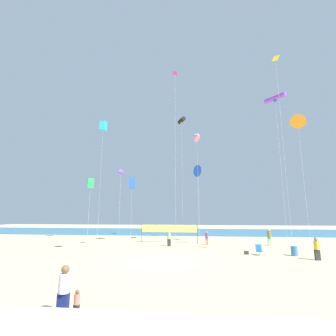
{
  "coord_description": "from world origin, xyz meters",
  "views": [
    {
      "loc": [
        2.57,
        -19.12,
        3.56
      ],
      "look_at": [
        -0.47,
        8.58,
        8.82
      ],
      "focal_mm": 25.94,
      "sensor_mm": 36.0,
      "label": 1
    }
  ],
  "objects_px": {
    "kite_blue_box": "(132,183)",
    "kite_violet_inflatable": "(121,172)",
    "volleyball_net": "(169,229)",
    "kite_orange_delta": "(298,122)",
    "kite_blue_delta": "(198,171)",
    "kite_pink_inflatable": "(197,138)",
    "kite_violet_tube": "(275,98)",
    "kite_black_tube": "(182,121)",
    "beachgoer_mustard_shirt": "(317,248)",
    "beachgoer_olive_shirt": "(269,237)",
    "beachgoer_plum_shirt": "(207,238)",
    "kite_green_box": "(90,184)",
    "kite_magenta_diamond": "(175,78)",
    "folding_beach_chair": "(259,250)",
    "kite_cyan_box": "(103,126)",
    "trash_barrel": "(294,251)",
    "toddler_figure": "(77,302)",
    "mother_figure": "(64,289)",
    "beach_handbag": "(246,253)",
    "kite_yellow_diamond": "(275,61)",
    "beachgoer_sage_shirt": "(169,238)"
  },
  "relations": [
    {
      "from": "beachgoer_sage_shirt",
      "to": "beach_handbag",
      "type": "distance_m",
      "value": 8.82
    },
    {
      "from": "toddler_figure",
      "to": "kite_cyan_box",
      "type": "bearing_deg",
      "value": 130.64
    },
    {
      "from": "toddler_figure",
      "to": "kite_black_tube",
      "type": "distance_m",
      "value": 31.3
    },
    {
      "from": "kite_cyan_box",
      "to": "folding_beach_chair",
      "type": "bearing_deg",
      "value": -23.42
    },
    {
      "from": "kite_orange_delta",
      "to": "kite_violet_tube",
      "type": "bearing_deg",
      "value": 89.93
    },
    {
      "from": "kite_green_box",
      "to": "kite_blue_box",
      "type": "bearing_deg",
      "value": 76.54
    },
    {
      "from": "kite_blue_box",
      "to": "kite_violet_inflatable",
      "type": "bearing_deg",
      "value": -87.91
    },
    {
      "from": "kite_violet_inflatable",
      "to": "kite_yellow_diamond",
      "type": "bearing_deg",
      "value": -3.41
    },
    {
      "from": "kite_blue_box",
      "to": "kite_cyan_box",
      "type": "xyz_separation_m",
      "value": [
        -4.1,
        -0.76,
        7.93
      ]
    },
    {
      "from": "kite_black_tube",
      "to": "kite_magenta_diamond",
      "type": "height_order",
      "value": "kite_magenta_diamond"
    },
    {
      "from": "trash_barrel",
      "to": "volleyball_net",
      "type": "distance_m",
      "value": 14.43
    },
    {
      "from": "kite_yellow_diamond",
      "to": "kite_magenta_diamond",
      "type": "distance_m",
      "value": 11.1
    },
    {
      "from": "kite_green_box",
      "to": "kite_magenta_diamond",
      "type": "bearing_deg",
      "value": 19.94
    },
    {
      "from": "beachgoer_mustard_shirt",
      "to": "volleyball_net",
      "type": "bearing_deg",
      "value": -36.9
    },
    {
      "from": "beachgoer_olive_shirt",
      "to": "beachgoer_plum_shirt",
      "type": "distance_m",
      "value": 7.08
    },
    {
      "from": "beachgoer_sage_shirt",
      "to": "kite_violet_inflatable",
      "type": "bearing_deg",
      "value": -84.75
    },
    {
      "from": "beachgoer_plum_shirt",
      "to": "kite_blue_box",
      "type": "relative_size",
      "value": 0.19
    },
    {
      "from": "toddler_figure",
      "to": "kite_violet_tube",
      "type": "distance_m",
      "value": 27.55
    },
    {
      "from": "beachgoer_plum_shirt",
      "to": "kite_green_box",
      "type": "xyz_separation_m",
      "value": [
        -11.63,
        -6.58,
        5.7
      ]
    },
    {
      "from": "kite_orange_delta",
      "to": "kite_magenta_diamond",
      "type": "bearing_deg",
      "value": 158.69
    },
    {
      "from": "kite_blue_delta",
      "to": "kite_yellow_diamond",
      "type": "bearing_deg",
      "value": -51.37
    },
    {
      "from": "kite_violet_inflatable",
      "to": "beachgoer_olive_shirt",
      "type": "bearing_deg",
      "value": 13.22
    },
    {
      "from": "beachgoer_plum_shirt",
      "to": "kite_black_tube",
      "type": "bearing_deg",
      "value": -141.99
    },
    {
      "from": "trash_barrel",
      "to": "folding_beach_chair",
      "type": "bearing_deg",
      "value": 178.28
    },
    {
      "from": "beach_handbag",
      "to": "kite_violet_inflatable",
      "type": "height_order",
      "value": "kite_violet_inflatable"
    },
    {
      "from": "folding_beach_chair",
      "to": "kite_cyan_box",
      "type": "relative_size",
      "value": 0.06
    },
    {
      "from": "kite_violet_inflatable",
      "to": "kite_magenta_diamond",
      "type": "height_order",
      "value": "kite_magenta_diamond"
    },
    {
      "from": "beachgoer_olive_shirt",
      "to": "kite_black_tube",
      "type": "xyz_separation_m",
      "value": [
        -10.14,
        5.35,
        16.53
      ]
    },
    {
      "from": "kite_black_tube",
      "to": "beachgoer_mustard_shirt",
      "type": "bearing_deg",
      "value": -51.57
    },
    {
      "from": "volleyball_net",
      "to": "kite_blue_delta",
      "type": "distance_m",
      "value": 9.87
    },
    {
      "from": "beachgoer_olive_shirt",
      "to": "beachgoer_plum_shirt",
      "type": "xyz_separation_m",
      "value": [
        -7.07,
        -0.05,
        -0.17
      ]
    },
    {
      "from": "volleyball_net",
      "to": "kite_orange_delta",
      "type": "bearing_deg",
      "value": -37.14
    },
    {
      "from": "kite_pink_inflatable",
      "to": "kite_violet_tube",
      "type": "height_order",
      "value": "kite_violet_tube"
    },
    {
      "from": "folding_beach_chair",
      "to": "kite_magenta_diamond",
      "type": "xyz_separation_m",
      "value": [
        -7.53,
        3.12,
        18.89
      ]
    },
    {
      "from": "folding_beach_chair",
      "to": "kite_cyan_box",
      "type": "xyz_separation_m",
      "value": [
        -17.92,
        7.76,
        15.03
      ]
    },
    {
      "from": "beachgoer_olive_shirt",
      "to": "beachgoer_plum_shirt",
      "type": "relative_size",
      "value": 1.21
    },
    {
      "from": "beachgoer_plum_shirt",
      "to": "kite_violet_inflatable",
      "type": "distance_m",
      "value": 12.48
    },
    {
      "from": "trash_barrel",
      "to": "volleyball_net",
      "type": "bearing_deg",
      "value": 144.58
    },
    {
      "from": "beachgoer_sage_shirt",
      "to": "kite_blue_delta",
      "type": "bearing_deg",
      "value": 137.62
    },
    {
      "from": "kite_blue_box",
      "to": "beachgoer_mustard_shirt",
      "type": "bearing_deg",
      "value": -30.68
    },
    {
      "from": "kite_cyan_box",
      "to": "kite_yellow_diamond",
      "type": "distance_m",
      "value": 22.63
    },
    {
      "from": "kite_black_tube",
      "to": "kite_pink_inflatable",
      "type": "bearing_deg",
      "value": -65.51
    },
    {
      "from": "beachgoer_plum_shirt",
      "to": "kite_cyan_box",
      "type": "height_order",
      "value": "kite_cyan_box"
    },
    {
      "from": "toddler_figure",
      "to": "volleyball_net",
      "type": "xyz_separation_m",
      "value": [
        0.94,
        22.29,
        1.15
      ]
    },
    {
      "from": "mother_figure",
      "to": "toddler_figure",
      "type": "relative_size",
      "value": 1.92
    },
    {
      "from": "beachgoer_plum_shirt",
      "to": "kite_blue_delta",
      "type": "bearing_deg",
      "value": -164.56
    },
    {
      "from": "folding_beach_chair",
      "to": "mother_figure",
      "type": "bearing_deg",
      "value": -159.36
    },
    {
      "from": "beachgoer_olive_shirt",
      "to": "kite_cyan_box",
      "type": "relative_size",
      "value": 0.11
    },
    {
      "from": "beachgoer_plum_shirt",
      "to": "kite_pink_inflatable",
      "type": "xyz_separation_m",
      "value": [
        -0.88,
        0.59,
        12.33
      ]
    },
    {
      "from": "trash_barrel",
      "to": "kite_magenta_diamond",
      "type": "relative_size",
      "value": 0.04
    }
  ]
}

